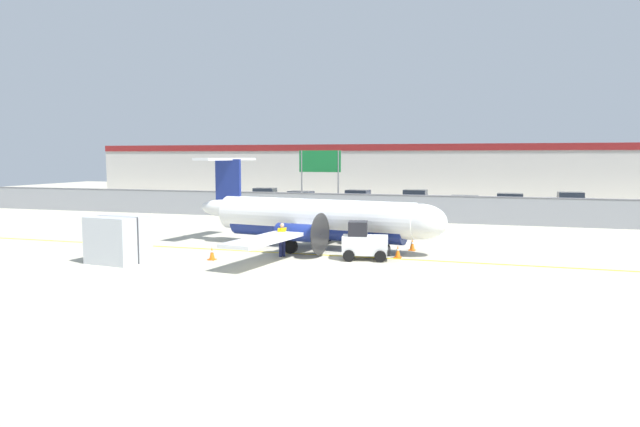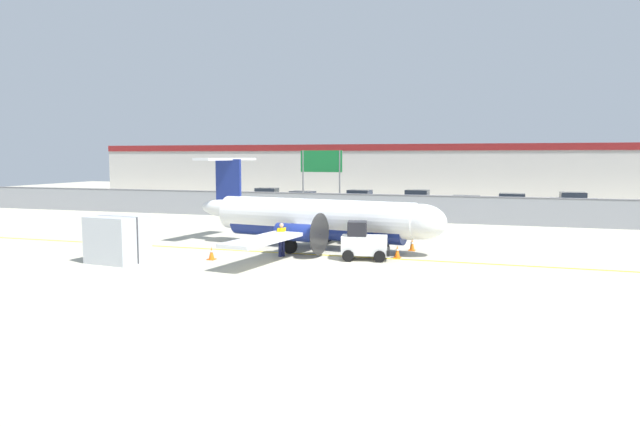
{
  "view_description": "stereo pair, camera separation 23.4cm",
  "coord_description": "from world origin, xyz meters",
  "px_view_note": "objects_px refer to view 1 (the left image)",
  "views": [
    {
      "loc": [
        7.86,
        -25.49,
        5.03
      ],
      "look_at": [
        -1.49,
        5.1,
        1.8
      ],
      "focal_mm": 32.0,
      "sensor_mm": 36.0,
      "label": 1
    },
    {
      "loc": [
        8.08,
        -25.42,
        5.03
      ],
      "look_at": [
        -1.49,
        5.1,
        1.8
      ],
      "focal_mm": 32.0,
      "sensor_mm": 36.0,
      "label": 2
    }
  ],
  "objects_px": {
    "cargo_container": "(118,239)",
    "parked_car_0": "(266,196)",
    "traffic_cone_far_right": "(398,252)",
    "parked_car_2": "(359,198)",
    "traffic_cone_far_left": "(367,249)",
    "highway_sign": "(320,167)",
    "parked_car_4": "(463,205)",
    "parked_car_5": "(511,202)",
    "parked_car_6": "(572,201)",
    "traffic_cone_near_right": "(412,245)",
    "parked_car_1": "(300,199)",
    "traffic_cone_near_left": "(212,253)",
    "parked_car_3": "(416,198)",
    "commuter_airplane": "(319,219)",
    "baggage_tug": "(364,242)",
    "ground_crew_worker": "(282,238)"
  },
  "relations": [
    {
      "from": "traffic_cone_near_left",
      "to": "parked_car_6",
      "type": "bearing_deg",
      "value": 58.54
    },
    {
      "from": "traffic_cone_near_left",
      "to": "highway_sign",
      "type": "height_order",
      "value": "highway_sign"
    },
    {
      "from": "traffic_cone_near_right",
      "to": "parked_car_6",
      "type": "height_order",
      "value": "parked_car_6"
    },
    {
      "from": "traffic_cone_near_right",
      "to": "parked_car_1",
      "type": "relative_size",
      "value": 0.15
    },
    {
      "from": "cargo_container",
      "to": "parked_car_1",
      "type": "relative_size",
      "value": 0.6
    },
    {
      "from": "baggage_tug",
      "to": "cargo_container",
      "type": "bearing_deg",
      "value": -169.89
    },
    {
      "from": "traffic_cone_near_left",
      "to": "traffic_cone_near_right",
      "type": "relative_size",
      "value": 1.0
    },
    {
      "from": "cargo_container",
      "to": "parked_car_2",
      "type": "relative_size",
      "value": 0.6
    },
    {
      "from": "traffic_cone_far_right",
      "to": "parked_car_0",
      "type": "bearing_deg",
      "value": 123.67
    },
    {
      "from": "traffic_cone_far_right",
      "to": "highway_sign",
      "type": "relative_size",
      "value": 0.12
    },
    {
      "from": "ground_crew_worker",
      "to": "traffic_cone_far_left",
      "type": "bearing_deg",
      "value": -122.54
    },
    {
      "from": "parked_car_2",
      "to": "parked_car_4",
      "type": "xyz_separation_m",
      "value": [
        10.26,
        -5.24,
        0.0
      ]
    },
    {
      "from": "parked_car_3",
      "to": "highway_sign",
      "type": "height_order",
      "value": "highway_sign"
    },
    {
      "from": "parked_car_4",
      "to": "ground_crew_worker",
      "type": "bearing_deg",
      "value": 74.6
    },
    {
      "from": "baggage_tug",
      "to": "parked_car_4",
      "type": "relative_size",
      "value": 0.58
    },
    {
      "from": "commuter_airplane",
      "to": "parked_car_1",
      "type": "xyz_separation_m",
      "value": [
        -8.66,
        21.92,
        -0.71
      ]
    },
    {
      "from": "commuter_airplane",
      "to": "parked_car_3",
      "type": "distance_m",
      "value": 27.25
    },
    {
      "from": "traffic_cone_near_left",
      "to": "traffic_cone_far_left",
      "type": "distance_m",
      "value": 7.83
    },
    {
      "from": "parked_car_4",
      "to": "parked_car_6",
      "type": "xyz_separation_m",
      "value": [
        9.46,
        7.59,
        0.0
      ]
    },
    {
      "from": "cargo_container",
      "to": "traffic_cone_far_left",
      "type": "xyz_separation_m",
      "value": [
        10.86,
        5.55,
        -0.79
      ]
    },
    {
      "from": "parked_car_4",
      "to": "parked_car_5",
      "type": "distance_m",
      "value": 5.73
    },
    {
      "from": "parked_car_0",
      "to": "parked_car_5",
      "type": "relative_size",
      "value": 1.0
    },
    {
      "from": "traffic_cone_far_left",
      "to": "commuter_airplane",
      "type": "bearing_deg",
      "value": 157.21
    },
    {
      "from": "parked_car_4",
      "to": "highway_sign",
      "type": "bearing_deg",
      "value": 22.66
    },
    {
      "from": "commuter_airplane",
      "to": "baggage_tug",
      "type": "bearing_deg",
      "value": -32.17
    },
    {
      "from": "cargo_container",
      "to": "parked_car_5",
      "type": "relative_size",
      "value": 0.61
    },
    {
      "from": "cargo_container",
      "to": "parked_car_4",
      "type": "relative_size",
      "value": 0.61
    },
    {
      "from": "ground_crew_worker",
      "to": "highway_sign",
      "type": "height_order",
      "value": "highway_sign"
    },
    {
      "from": "traffic_cone_far_right",
      "to": "parked_car_2",
      "type": "bearing_deg",
      "value": 106.98
    },
    {
      "from": "parked_car_0",
      "to": "highway_sign",
      "type": "height_order",
      "value": "highway_sign"
    },
    {
      "from": "ground_crew_worker",
      "to": "highway_sign",
      "type": "relative_size",
      "value": 0.31
    },
    {
      "from": "traffic_cone_near_left",
      "to": "ground_crew_worker",
      "type": "bearing_deg",
      "value": 32.0
    },
    {
      "from": "cargo_container",
      "to": "traffic_cone_far_right",
      "type": "xyz_separation_m",
      "value": [
        12.5,
        5.05,
        -0.79
      ]
    },
    {
      "from": "parked_car_2",
      "to": "parked_car_4",
      "type": "distance_m",
      "value": 11.52
    },
    {
      "from": "traffic_cone_far_left",
      "to": "highway_sign",
      "type": "xyz_separation_m",
      "value": [
        -7.82,
        17.24,
        3.83
      ]
    },
    {
      "from": "ground_crew_worker",
      "to": "cargo_container",
      "type": "height_order",
      "value": "cargo_container"
    },
    {
      "from": "parked_car_4",
      "to": "cargo_container",
      "type": "bearing_deg",
      "value": 64.42
    },
    {
      "from": "commuter_airplane",
      "to": "ground_crew_worker",
      "type": "height_order",
      "value": "commuter_airplane"
    },
    {
      "from": "parked_car_3",
      "to": "parked_car_6",
      "type": "bearing_deg",
      "value": 5.94
    },
    {
      "from": "cargo_container",
      "to": "parked_car_0",
      "type": "height_order",
      "value": "cargo_container"
    },
    {
      "from": "cargo_container",
      "to": "parked_car_3",
      "type": "relative_size",
      "value": 0.61
    },
    {
      "from": "commuter_airplane",
      "to": "parked_car_0",
      "type": "bearing_deg",
      "value": 127.01
    },
    {
      "from": "traffic_cone_near_right",
      "to": "traffic_cone_far_left",
      "type": "relative_size",
      "value": 1.0
    },
    {
      "from": "parked_car_1",
      "to": "traffic_cone_near_right",
      "type": "bearing_deg",
      "value": 128.16
    },
    {
      "from": "parked_car_3",
      "to": "parked_car_4",
      "type": "relative_size",
      "value": 1.01
    },
    {
      "from": "ground_crew_worker",
      "to": "parked_car_0",
      "type": "distance_m",
      "value": 31.66
    },
    {
      "from": "commuter_airplane",
      "to": "parked_car_2",
      "type": "xyz_separation_m",
      "value": [
        -3.67,
        25.39,
        -0.71
      ]
    },
    {
      "from": "parked_car_0",
      "to": "traffic_cone_near_right",
      "type": "bearing_deg",
      "value": -55.41
    },
    {
      "from": "cargo_container",
      "to": "traffic_cone_near_right",
      "type": "bearing_deg",
      "value": 36.73
    },
    {
      "from": "parked_car_5",
      "to": "parked_car_3",
      "type": "bearing_deg",
      "value": 164.42
    }
  ]
}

